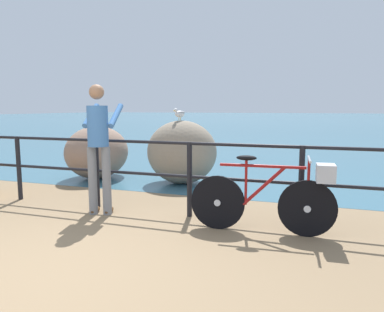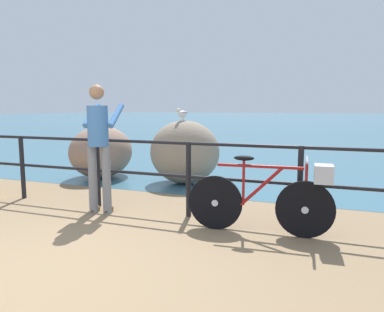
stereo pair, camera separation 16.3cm
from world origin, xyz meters
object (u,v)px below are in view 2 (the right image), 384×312
Objects in this scene: breakwater_boulder_left at (101,152)px; bicycle at (272,196)px; breakwater_boulder_main at (185,152)px; person_at_railing at (99,143)px; seagull at (183,113)px.

bicycle is at bearing -30.74° from breakwater_boulder_left.
bicycle is at bearing -49.47° from breakwater_boulder_main.
person_at_railing is at bearing -99.12° from breakwater_boulder_main.
person_at_railing reaches higher than breakwater_boulder_left.
person_at_railing is 2.34m from seagull.
seagull is (-0.04, 0.01, 0.75)m from breakwater_boulder_main.
seagull is at bearing 171.43° from breakwater_boulder_main.
bicycle is 3.25m from seagull.
breakwater_boulder_left is 4.48× the size of seagull.
breakwater_boulder_left is (-1.87, -0.04, -0.07)m from breakwater_boulder_main.
bicycle is 4.99× the size of seagull.
person_at_railing is 2.34m from breakwater_boulder_main.
seagull is at bearing 127.68° from bicycle.
seagull is (1.83, 0.05, 0.82)m from breakwater_boulder_left.
seagull reaches higher than bicycle.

